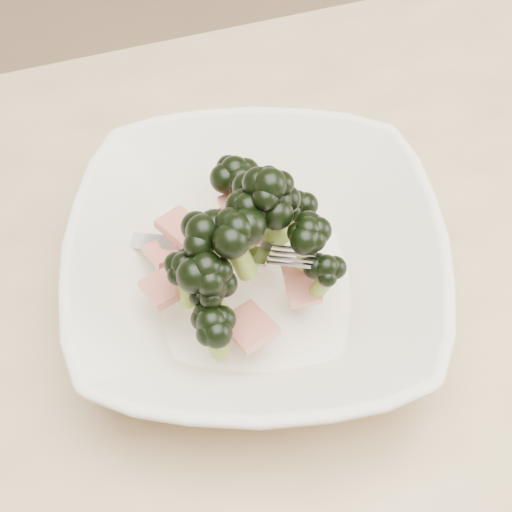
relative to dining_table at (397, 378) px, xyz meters
name	(u,v)px	position (x,y,z in m)	size (l,w,h in m)	color
dining_table	(397,378)	(0.00, 0.00, 0.00)	(1.20, 0.80, 0.75)	tan
broccoli_dish	(254,263)	(-0.11, 0.07, 0.14)	(0.36, 0.36, 0.14)	beige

